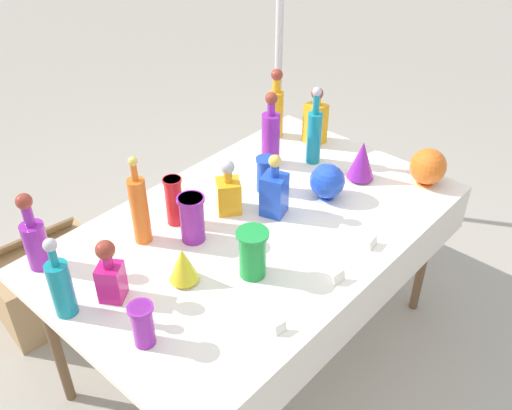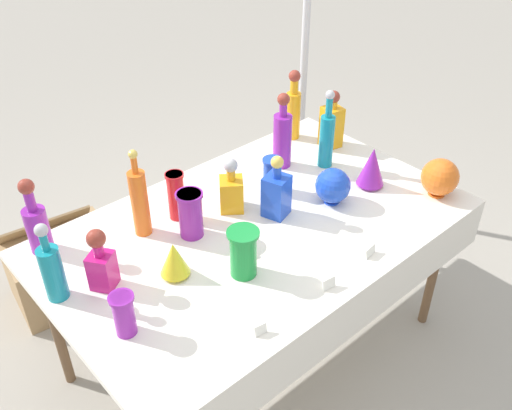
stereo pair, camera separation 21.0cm
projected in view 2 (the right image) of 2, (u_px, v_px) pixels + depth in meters
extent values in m
plane|color=#A0998C|center=(256.00, 348.00, 2.79)|extent=(40.00, 40.00, 0.00)
cube|color=white|center=(256.00, 228.00, 2.36)|extent=(1.73, 1.07, 0.03)
cube|color=white|center=(353.00, 316.00, 2.09)|extent=(1.73, 0.01, 0.23)
cylinder|color=brown|center=(435.00, 267.00, 2.73)|extent=(0.04, 0.04, 0.73)
cylinder|color=brown|center=(55.00, 325.00, 2.43)|extent=(0.04, 0.04, 0.73)
cylinder|color=brown|center=(305.00, 191.00, 3.25)|extent=(0.04, 0.04, 0.73)
cylinder|color=purple|center=(282.00, 141.00, 2.66)|extent=(0.09, 0.09, 0.26)
cylinder|color=purple|center=(283.00, 110.00, 2.56)|extent=(0.04, 0.04, 0.06)
sphere|color=maroon|center=(284.00, 99.00, 2.53)|extent=(0.06, 0.06, 0.06)
cylinder|color=orange|center=(140.00, 203.00, 2.23)|extent=(0.07, 0.07, 0.28)
cylinder|color=orange|center=(134.00, 165.00, 2.12)|extent=(0.02, 0.02, 0.07)
sphere|color=gold|center=(133.00, 154.00, 2.10)|extent=(0.04, 0.04, 0.04)
cylinder|color=teal|center=(53.00, 274.00, 1.95)|extent=(0.08, 0.08, 0.21)
cylinder|color=teal|center=(44.00, 242.00, 1.87)|extent=(0.03, 0.03, 0.07)
sphere|color=#B2B2B7|center=(41.00, 230.00, 1.84)|extent=(0.05, 0.05, 0.05)
cylinder|color=purple|center=(38.00, 230.00, 2.17)|extent=(0.09, 0.09, 0.19)
cylinder|color=purple|center=(30.00, 201.00, 2.09)|extent=(0.04, 0.04, 0.09)
sphere|color=maroon|center=(26.00, 187.00, 2.05)|extent=(0.06, 0.06, 0.06)
cylinder|color=orange|center=(293.00, 116.00, 2.89)|extent=(0.07, 0.07, 0.24)
cylinder|color=orange|center=(294.00, 86.00, 2.79)|extent=(0.04, 0.04, 0.07)
sphere|color=maroon|center=(295.00, 76.00, 2.76)|extent=(0.06, 0.06, 0.06)
cylinder|color=teal|center=(326.00, 142.00, 2.66)|extent=(0.07, 0.07, 0.25)
cylinder|color=teal|center=(329.00, 107.00, 2.56)|extent=(0.03, 0.03, 0.10)
sphere|color=#B2B2B7|center=(330.00, 95.00, 2.52)|extent=(0.04, 0.04, 0.04)
cube|color=#C61972|center=(103.00, 270.00, 2.01)|extent=(0.12, 0.12, 0.14)
cylinder|color=#C61972|center=(98.00, 249.00, 1.96)|extent=(0.04, 0.04, 0.05)
sphere|color=maroon|center=(96.00, 239.00, 1.93)|extent=(0.07, 0.07, 0.07)
cube|color=blue|center=(276.00, 195.00, 2.36)|extent=(0.12, 0.12, 0.18)
cylinder|color=blue|center=(276.00, 171.00, 2.29)|extent=(0.04, 0.04, 0.05)
sphere|color=gold|center=(276.00, 162.00, 2.26)|extent=(0.05, 0.05, 0.05)
cube|color=orange|center=(331.00, 127.00, 2.82)|extent=(0.11, 0.11, 0.21)
cylinder|color=orange|center=(333.00, 104.00, 2.75)|extent=(0.04, 0.04, 0.04)
sphere|color=maroon|center=(334.00, 97.00, 2.73)|extent=(0.06, 0.06, 0.06)
cube|color=orange|center=(231.00, 195.00, 2.40)|extent=(0.14, 0.14, 0.15)
cylinder|color=orange|center=(230.00, 175.00, 2.34)|extent=(0.04, 0.04, 0.05)
sphere|color=#B2B2B7|center=(230.00, 166.00, 2.31)|extent=(0.06, 0.06, 0.06)
cylinder|color=purple|center=(124.00, 315.00, 1.83)|extent=(0.07, 0.07, 0.16)
cylinder|color=purple|center=(121.00, 298.00, 1.79)|extent=(0.08, 0.08, 0.01)
cylinder|color=red|center=(176.00, 196.00, 2.33)|extent=(0.07, 0.07, 0.21)
cylinder|color=red|center=(174.00, 175.00, 2.27)|extent=(0.08, 0.08, 0.01)
cylinder|color=#198C38|center=(243.00, 253.00, 2.05)|extent=(0.10, 0.10, 0.19)
cylinder|color=#198C38|center=(243.00, 233.00, 2.00)|extent=(0.12, 0.12, 0.01)
cylinder|color=blue|center=(272.00, 175.00, 2.51)|extent=(0.08, 0.08, 0.16)
cylinder|color=blue|center=(273.00, 160.00, 2.46)|extent=(0.09, 0.09, 0.01)
cylinder|color=purple|center=(191.00, 214.00, 2.24)|extent=(0.10, 0.10, 0.20)
cylinder|color=purple|center=(189.00, 195.00, 2.18)|extent=(0.11, 0.11, 0.01)
cylinder|color=purple|center=(369.00, 184.00, 2.58)|extent=(0.06, 0.06, 0.01)
cone|color=purple|center=(372.00, 166.00, 2.53)|extent=(0.12, 0.12, 0.18)
cylinder|color=yellow|center=(176.00, 273.00, 2.10)|extent=(0.07, 0.07, 0.01)
cone|color=yellow|center=(174.00, 258.00, 2.06)|extent=(0.11, 0.11, 0.13)
cylinder|color=blue|center=(331.00, 201.00, 2.48)|extent=(0.07, 0.07, 0.01)
sphere|color=blue|center=(333.00, 186.00, 2.43)|extent=(0.15, 0.15, 0.15)
cylinder|color=orange|center=(436.00, 193.00, 2.53)|extent=(0.07, 0.07, 0.01)
sphere|color=orange|center=(440.00, 177.00, 2.48)|extent=(0.16, 0.16, 0.16)
cube|color=white|center=(370.00, 251.00, 2.18)|extent=(0.06, 0.02, 0.04)
cube|color=white|center=(329.00, 284.00, 2.03)|extent=(0.06, 0.02, 0.04)
cube|color=white|center=(260.00, 330.00, 1.86)|extent=(0.05, 0.02, 0.04)
cube|color=tan|center=(64.00, 268.00, 3.00)|extent=(0.57, 0.46, 0.36)
cube|color=tan|center=(45.00, 225.00, 2.95)|extent=(0.48, 0.13, 0.09)
cylinder|color=silver|center=(306.00, 32.00, 3.18)|extent=(0.04, 0.04, 2.26)
cylinder|color=#333338|center=(297.00, 196.00, 3.82)|extent=(0.18, 0.18, 0.04)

